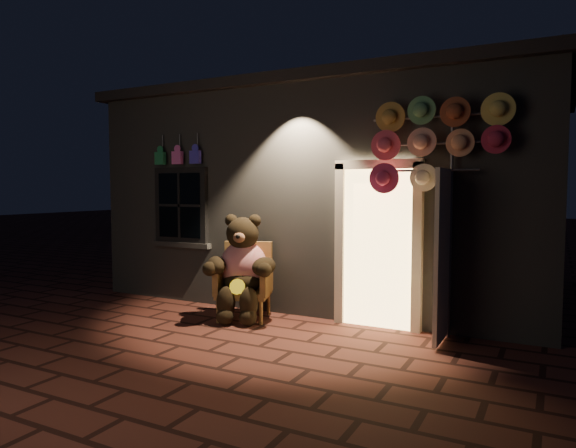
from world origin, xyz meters
The scene contains 5 objects.
ground centered at (0.00, 0.00, 0.00)m, with size 60.00×60.00×0.00m, color #552820.
shop_building centered at (0.00, 3.99, 1.74)m, with size 7.30×5.95×3.51m.
wicker_armchair centered at (-0.45, 1.07, 0.53)m, with size 0.89×0.85×1.06m.
teddy_bear centered at (-0.42, 0.94, 0.73)m, with size 1.00×0.94×1.46m.
hat_rack centered at (2.06, 1.28, 2.40)m, with size 1.66×0.22×2.92m.
Camera 1 is at (3.41, -4.98, 1.82)m, focal length 32.00 mm.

